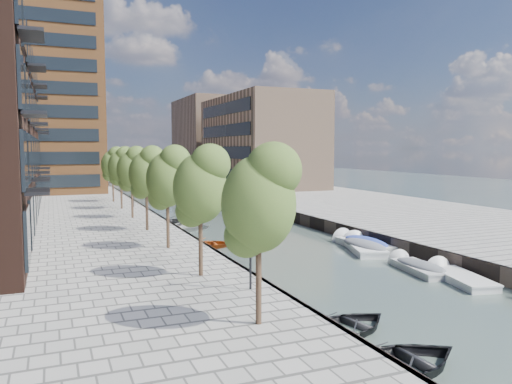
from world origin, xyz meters
TOP-DOWN VIEW (x-y plane):
  - water at (0.00, 40.00)m, footprint 300.00×300.00m
  - quay_right at (16.00, 40.00)m, footprint 20.00×140.00m
  - quay_wall_left at (-6.10, 40.00)m, footprint 0.25×140.00m
  - quay_wall_right at (6.10, 40.00)m, footprint 0.25×140.00m
  - far_closure at (0.00, 100.00)m, footprint 80.00×40.00m
  - tower at (-17.00, 65.00)m, footprint 18.00×18.00m
  - tan_block_near at (16.00, 62.00)m, footprint 12.00×25.00m
  - tan_block_far at (16.00, 88.00)m, footprint 12.00×20.00m
  - bridge at (0.00, 72.00)m, footprint 13.00×6.00m
  - tree_0 at (-8.50, 4.00)m, footprint 2.50×2.50m
  - tree_1 at (-8.50, 11.00)m, footprint 2.50×2.50m
  - tree_2 at (-8.50, 18.00)m, footprint 2.50×2.50m
  - tree_3 at (-8.50, 25.00)m, footprint 2.50×2.50m
  - tree_4 at (-8.50, 32.00)m, footprint 2.50×2.50m
  - tree_5 at (-8.50, 39.00)m, footprint 2.50×2.50m
  - tree_6 at (-8.50, 46.00)m, footprint 2.50×2.50m
  - lamp_0 at (-7.20, 8.00)m, footprint 0.24×0.24m
  - lamp_1 at (-7.20, 24.00)m, footprint 0.24×0.24m
  - lamp_2 at (-7.20, 40.00)m, footprint 0.24×0.24m
  - sloop_0 at (-5.07, 1.00)m, footprint 5.04×3.76m
  - sloop_1 at (-4.77, 4.48)m, footprint 4.93×4.05m
  - sloop_2 at (-4.98, 21.99)m, footprint 4.50×3.43m
  - sloop_3 at (-4.60, 29.77)m, footprint 4.79×3.58m
  - sloop_4 at (-4.48, 33.89)m, footprint 4.89×3.97m
  - motorboat_1 at (4.17, 11.11)m, footprint 2.25×4.68m
  - motorboat_2 at (4.77, 8.74)m, footprint 2.66×4.92m
  - motorboat_3 at (5.20, 18.03)m, footprint 2.02×5.47m
  - motorboat_4 at (4.63, 17.09)m, footprint 3.51×5.66m
  - car at (11.92, 57.08)m, footprint 2.44×4.55m

SIDE VIEW (x-z plane):
  - water at x=0.00m, z-range 0.00..0.00m
  - sloop_0 at x=-5.07m, z-range -0.50..0.50m
  - sloop_1 at x=-4.77m, z-range -0.45..0.45m
  - sloop_2 at x=-4.98m, z-range -0.44..0.44m
  - sloop_3 at x=-4.60m, z-range -0.47..0.47m
  - sloop_4 at x=-4.48m, z-range -0.45..0.45m
  - motorboat_2 at x=4.77m, z-range -0.69..0.87m
  - motorboat_1 at x=4.17m, z-range -0.57..0.93m
  - motorboat_4 at x=4.63m, z-range -0.67..1.11m
  - motorboat_3 at x=5.20m, z-range -0.68..1.12m
  - quay_right at x=16.00m, z-range 0.00..1.00m
  - quay_wall_left at x=-6.10m, z-range 0.00..1.00m
  - quay_wall_right at x=6.10m, z-range 0.00..1.00m
  - far_closure at x=0.00m, z-range 0.00..1.00m
  - bridge at x=0.00m, z-range 0.74..2.04m
  - car at x=11.92m, z-range 1.00..2.47m
  - lamp_0 at x=-7.20m, z-range 1.45..5.57m
  - lamp_1 at x=-7.20m, z-range 1.45..5.57m
  - lamp_2 at x=-7.20m, z-range 1.45..5.57m
  - tree_0 at x=-8.50m, z-range 2.33..8.28m
  - tree_1 at x=-8.50m, z-range 2.33..8.28m
  - tree_2 at x=-8.50m, z-range 2.33..8.28m
  - tree_3 at x=-8.50m, z-range 2.33..8.28m
  - tree_4 at x=-8.50m, z-range 2.33..8.28m
  - tree_5 at x=-8.50m, z-range 2.33..8.28m
  - tree_6 at x=-8.50m, z-range 2.33..8.28m
  - tan_block_near at x=16.00m, z-range 1.00..15.00m
  - tan_block_far at x=16.00m, z-range 1.00..17.00m
  - tower at x=-17.00m, z-range 1.00..31.00m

